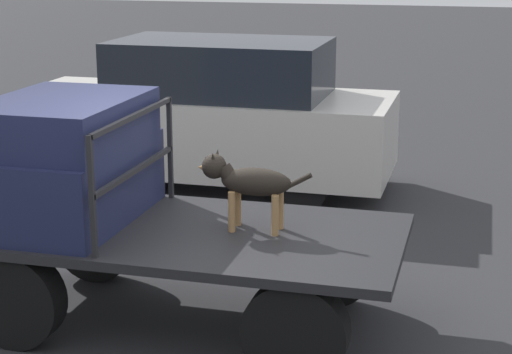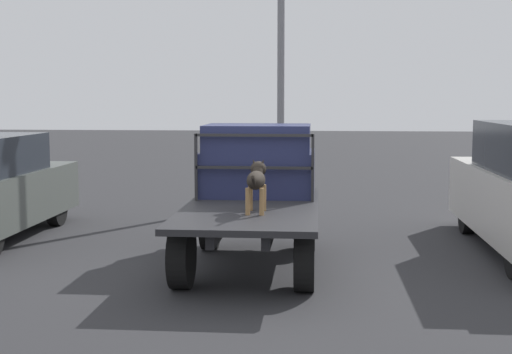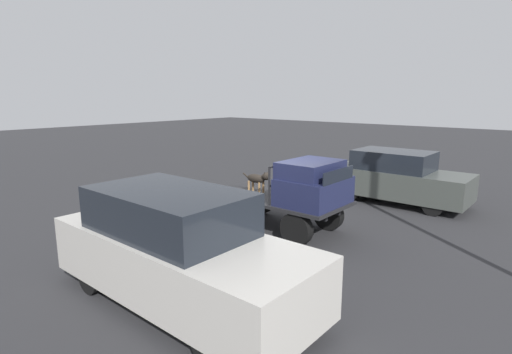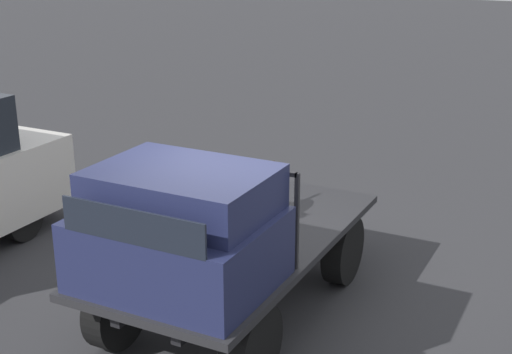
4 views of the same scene
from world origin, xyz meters
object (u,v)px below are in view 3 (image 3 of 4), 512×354
parked_pickup_far (177,250)px  parked_sedan (397,177)px  flatbed_truck (277,206)px  dog (258,179)px

parked_pickup_far → parked_sedan: bearing=98.8°
flatbed_truck → dog: (-0.53, -0.12, 0.68)m
flatbed_truck → parked_sedan: size_ratio=0.86×
dog → parked_sedan: size_ratio=0.23×
flatbed_truck → parked_pickup_far: bearing=-74.9°
flatbed_truck → parked_sedan: parked_sedan is taller
flatbed_truck → parked_pickup_far: parked_pickup_far is taller
parked_pickup_far → flatbed_truck: bearing=116.2°
flatbed_truck → dog: 0.87m
dog → parked_pickup_far: size_ratio=0.20×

